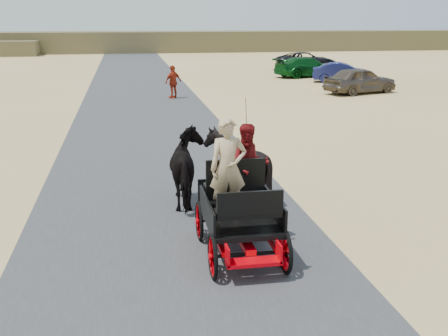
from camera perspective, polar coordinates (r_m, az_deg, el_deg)
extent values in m
plane|color=tan|center=(8.49, -3.29, -14.59)|extent=(140.00, 140.00, 0.00)
cube|color=#38383A|center=(8.49, -3.29, -14.56)|extent=(6.00, 140.00, 0.01)
cube|color=brown|center=(69.40, -9.51, 12.52)|extent=(140.00, 6.00, 2.40)
imported|color=black|center=(12.86, -3.50, -0.01)|extent=(0.91, 2.01, 1.70)
imported|color=black|center=(13.02, 1.32, 0.21)|extent=(1.37, 1.54, 1.70)
imported|color=tan|center=(9.88, 0.41, -0.03)|extent=(0.66, 0.43, 1.80)
imported|color=#660C0F|center=(10.53, 2.55, 0.28)|extent=(0.77, 0.60, 1.58)
imported|color=#9B2611|center=(29.89, -5.18, 8.71)|extent=(1.07, 0.91, 1.73)
imported|color=brown|center=(32.64, 13.67, 8.66)|extent=(4.61, 2.99, 1.46)
imported|color=navy|center=(37.90, 11.94, 9.47)|extent=(4.08, 2.48, 1.27)
imported|color=#0C4C19|center=(40.89, 8.41, 10.11)|extent=(5.14, 3.12, 1.39)
imported|color=black|center=(46.73, 8.40, 10.73)|extent=(5.22, 2.91, 1.38)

